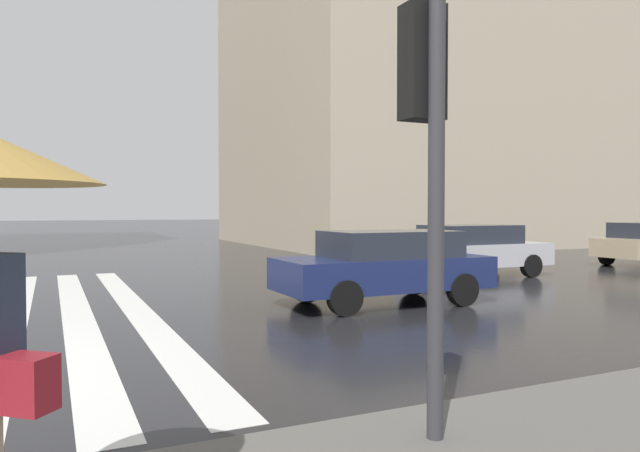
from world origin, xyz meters
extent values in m
cube|color=silver|center=(4.00, -3.39, 0.00)|extent=(13.00, 0.50, 0.01)
cube|color=silver|center=(4.00, -2.39, 0.00)|extent=(13.00, 0.50, 0.01)
cube|color=silver|center=(4.00, -1.39, 0.00)|extent=(13.00, 0.50, 0.01)
cube|color=tan|center=(20.42, -21.83, 8.37)|extent=(15.85, 20.61, 16.74)
cylinder|color=#333338|center=(-3.65, -4.49, 1.73)|extent=(0.12, 0.12, 3.17)
cube|color=black|center=(-3.47, -4.49, 2.89)|extent=(0.22, 0.30, 0.85)
sphere|color=red|center=(-3.35, -4.49, 3.17)|extent=(0.17, 0.17, 0.17)
sphere|color=orange|center=(-3.35, -4.49, 2.89)|extent=(0.17, 0.17, 0.17)
sphere|color=green|center=(-3.35, -4.49, 2.61)|extent=(0.17, 0.17, 0.17)
cube|color=#B7B7BC|center=(5.50, -12.49, 0.61)|extent=(1.75, 4.10, 0.60)
cube|color=#232833|center=(5.50, -12.34, 1.16)|extent=(1.54, 2.46, 0.50)
cylinder|color=black|center=(6.33, -13.74, 0.31)|extent=(0.20, 0.62, 0.62)
cylinder|color=black|center=(4.67, -13.74, 0.31)|extent=(0.20, 0.62, 0.62)
cylinder|color=black|center=(6.33, -11.24, 0.31)|extent=(0.20, 0.62, 0.62)
cylinder|color=black|center=(4.67, -11.24, 0.31)|extent=(0.20, 0.62, 0.62)
cylinder|color=black|center=(6.33, -18.72, 0.31)|extent=(0.20, 0.62, 0.62)
cube|color=navy|center=(2.50, -7.77, 0.61)|extent=(1.75, 4.10, 0.60)
cube|color=#232833|center=(2.50, -7.92, 1.16)|extent=(1.54, 2.46, 0.50)
cylinder|color=black|center=(1.68, -6.52, 0.31)|extent=(0.20, 0.62, 0.62)
cylinder|color=black|center=(3.33, -6.52, 0.31)|extent=(0.20, 0.62, 0.62)
cylinder|color=black|center=(1.68, -9.02, 0.31)|extent=(0.20, 0.62, 0.62)
cylinder|color=black|center=(3.33, -9.02, 0.31)|extent=(0.20, 0.62, 0.62)
cube|color=maroon|center=(-4.29, -1.86, 1.06)|extent=(0.30, 0.32, 0.24)
camera|label=1|loc=(-7.08, -1.98, 1.80)|focal=32.62mm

